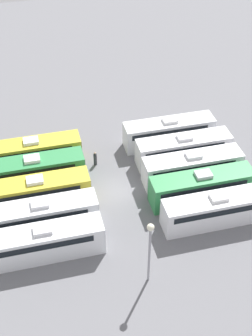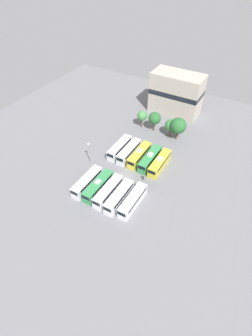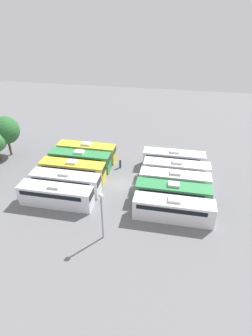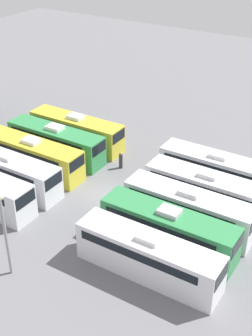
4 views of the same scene
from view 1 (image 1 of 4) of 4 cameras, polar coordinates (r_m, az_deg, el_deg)
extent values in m
plane|color=slate|center=(48.33, -1.19, -2.81)|extent=(113.85, 113.85, 0.00)
cube|color=silver|center=(44.99, 10.98, -5.05)|extent=(2.46, 10.42, 3.01)
cube|color=black|center=(44.33, 10.80, -4.36)|extent=(2.50, 8.86, 0.66)
cube|color=white|center=(43.84, 11.25, -3.49)|extent=(1.20, 1.60, 0.35)
cube|color=#338C4C|center=(47.09, 9.21, -2.34)|extent=(2.46, 10.42, 3.01)
cube|color=black|center=(46.46, 9.02, -1.64)|extent=(2.50, 8.86, 0.66)
cube|color=black|center=(48.55, 15.01, -0.56)|extent=(2.16, 0.08, 1.05)
cube|color=#B2B2B7|center=(45.99, 9.42, -0.79)|extent=(1.20, 1.60, 0.35)
cube|color=white|center=(49.27, 8.07, 0.02)|extent=(2.46, 10.42, 3.01)
cube|color=black|center=(48.67, 7.87, 0.72)|extent=(2.50, 8.86, 0.66)
cube|color=black|center=(50.68, 13.65, 1.66)|extent=(2.16, 0.08, 1.05)
cube|color=silver|center=(48.22, 8.25, 1.56)|extent=(1.20, 1.60, 0.35)
cube|color=white|center=(51.61, 7.01, 2.24)|extent=(2.46, 10.42, 3.01)
cube|color=black|center=(51.03, 6.80, 2.93)|extent=(2.50, 8.86, 0.66)
cube|color=black|center=(52.98, 12.38, 3.75)|extent=(2.16, 0.08, 1.05)
cube|color=silver|center=(50.61, 7.15, 3.75)|extent=(1.20, 1.60, 0.35)
cube|color=silver|center=(54.06, 5.25, 4.34)|extent=(2.46, 10.42, 3.01)
cube|color=black|center=(53.52, 5.04, 5.02)|extent=(2.50, 8.86, 0.66)
cube|color=black|center=(55.32, 10.44, 5.75)|extent=(2.16, 0.08, 1.05)
cube|color=white|center=(53.11, 5.36, 5.82)|extent=(1.20, 1.60, 0.35)
cube|color=silver|center=(42.01, -9.89, -8.98)|extent=(2.46, 10.42, 3.01)
cube|color=black|center=(41.40, -10.37, -8.28)|extent=(2.50, 8.86, 0.66)
cube|color=black|center=(41.69, -2.89, -7.03)|extent=(2.16, 0.08, 1.05)
cube|color=silver|center=(40.77, -10.15, -7.41)|extent=(1.20, 1.60, 0.35)
cube|color=silver|center=(44.25, -10.22, -5.86)|extent=(2.46, 10.42, 3.01)
cube|color=black|center=(43.68, -10.68, -5.15)|extent=(2.50, 8.86, 0.66)
cube|color=black|center=(43.97, -3.62, -4.00)|extent=(2.16, 0.08, 1.05)
cube|color=silver|center=(43.09, -10.47, -4.29)|extent=(1.20, 1.60, 0.35)
cube|color=gold|center=(46.70, -10.80, -3.01)|extent=(2.46, 10.42, 3.01)
cube|color=black|center=(46.16, -11.25, -2.30)|extent=(2.50, 8.86, 0.66)
cube|color=black|center=(46.42, -4.57, -1.23)|extent=(2.16, 0.08, 1.05)
cube|color=white|center=(45.60, -11.06, -1.45)|extent=(1.20, 1.60, 0.35)
cube|color=#338C4C|center=(49.24, -11.15, -0.43)|extent=(2.46, 10.42, 3.01)
cube|color=black|center=(48.73, -11.58, 0.26)|extent=(2.50, 8.86, 0.66)
cube|color=black|center=(48.98, -5.25, 1.26)|extent=(2.16, 0.08, 1.05)
cube|color=white|center=(48.20, -11.40, 1.10)|extent=(1.20, 1.60, 0.35)
cube|color=gold|center=(51.69, -11.29, 1.76)|extent=(2.46, 10.42, 3.01)
cube|color=black|center=(51.20, -11.69, 2.44)|extent=(2.50, 8.86, 0.66)
cube|color=black|center=(51.46, -5.66, 3.39)|extent=(2.16, 0.08, 1.05)
cube|color=white|center=(50.70, -11.52, 3.26)|extent=(1.20, 1.60, 0.35)
cylinder|color=#333338|center=(51.26, -3.77, 1.08)|extent=(0.36, 0.36, 1.45)
sphere|color=tan|center=(50.73, -3.81, 1.83)|extent=(0.24, 0.24, 0.24)
cylinder|color=gray|center=(38.43, 2.85, -10.60)|extent=(0.20, 0.20, 6.24)
sphere|color=#EAE5C6|center=(35.96, 3.02, -7.24)|extent=(0.60, 0.60, 0.60)
camera|label=2|loc=(80.86, 38.52, 46.23)|focal=28.00mm
camera|label=3|loc=(17.19, 56.00, -11.21)|focal=28.00mm
camera|label=4|loc=(30.01, 56.60, 1.80)|focal=50.00mm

